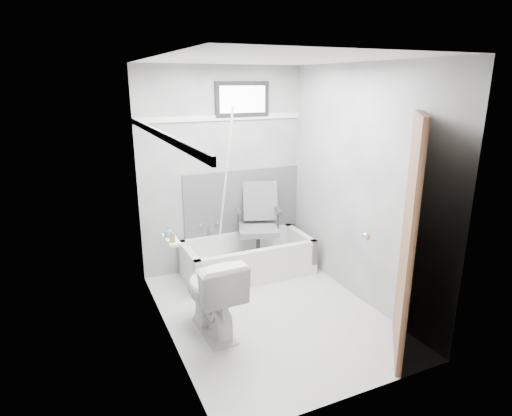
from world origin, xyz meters
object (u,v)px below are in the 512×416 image
bathtub (248,257)px  soap_bottle_b (168,231)px  office_chair (258,224)px  door (462,249)px  soap_bottle_a (172,236)px  toilet (212,294)px

bathtub → soap_bottle_b: 1.55m
bathtub → office_chair: size_ratio=1.60×
bathtub → office_chair: 0.41m
door → soap_bottle_a: 2.31m
toilet → door: size_ratio=0.39×
soap_bottle_a → soap_bottle_b: soap_bottle_a is taller
toilet → soap_bottle_a: size_ratio=7.50×
office_chair → soap_bottle_a: bearing=-123.6°
soap_bottle_a → soap_bottle_b: bearing=89.9°
office_chair → soap_bottle_b: size_ratio=8.94×
toilet → bathtub: bearing=-130.1°
office_chair → soap_bottle_b: bearing=-127.8°
office_chair → soap_bottle_b: (-1.25, -0.84, 0.37)m
door → soap_bottle_b: (-1.92, 1.42, -0.04)m
toilet → door: (1.60, -1.22, 0.62)m
office_chair → door: door is taller
soap_bottle_b → bathtub: bearing=35.7°
soap_bottle_b → office_chair: bearing=33.8°
soap_bottle_a → office_chair: bearing=38.0°
bathtub → soap_bottle_a: size_ratio=14.57×
soap_bottle_a → toilet: bearing=-10.7°
soap_bottle_a → bathtub: bearing=40.2°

